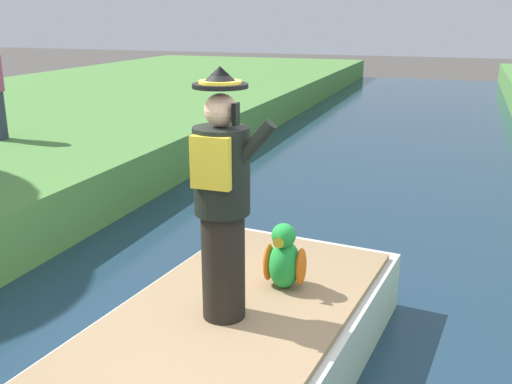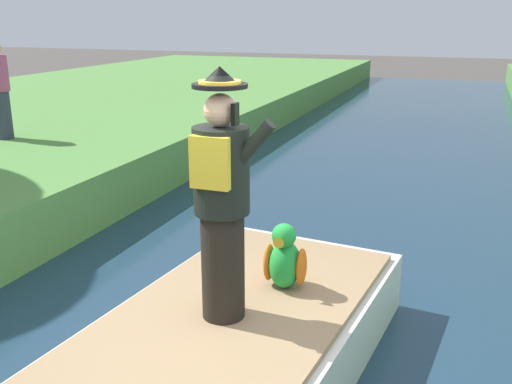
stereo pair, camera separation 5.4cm
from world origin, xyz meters
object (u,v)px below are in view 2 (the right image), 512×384
Objects in this scene: boat at (212,367)px; parrot_plush at (285,260)px; person_pirate at (222,199)px; person_bystander at (0,90)px.

boat is 7.67× the size of parrot_plush.
person_pirate is 1.16× the size of person_bystander.
parrot_plush is at bearing -29.63° from person_bystander.
person_pirate is 7.06m from person_bystander.
person_bystander is at bearing 142.54° from person_pirate.
person_pirate is (0.01, 0.22, 1.23)m from boat.
person_bystander is at bearing 143.39° from boat.
boat is 2.73× the size of person_bystander.
person_pirate is at bearing -114.37° from parrot_plush.
boat is 1.05m from parrot_plush.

